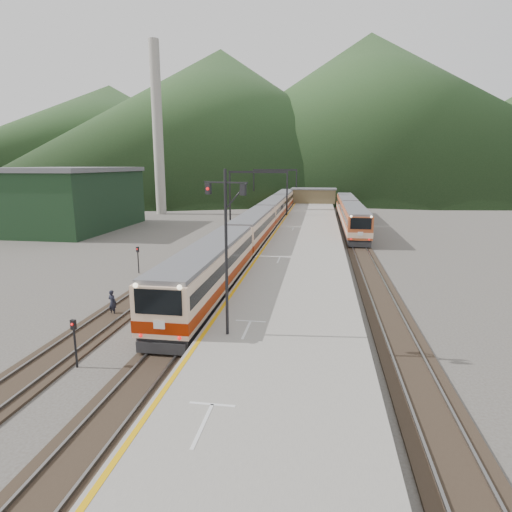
% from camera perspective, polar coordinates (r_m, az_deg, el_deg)
% --- Properties ---
extents(ground, '(400.00, 400.00, 0.00)m').
position_cam_1_polar(ground, '(17.84, -17.67, -18.81)').
color(ground, '#47423D').
rests_on(ground, ground).
extents(track_main, '(2.60, 200.00, 0.23)m').
position_cam_1_polar(track_main, '(54.81, 0.94, 2.75)').
color(track_main, black).
rests_on(track_main, ground).
extents(track_far, '(2.60, 200.00, 0.23)m').
position_cam_1_polar(track_far, '(55.69, -4.17, 2.87)').
color(track_far, black).
rests_on(track_far, ground).
extents(track_second, '(2.60, 200.00, 0.23)m').
position_cam_1_polar(track_second, '(54.49, 13.03, 2.38)').
color(track_second, black).
rests_on(track_second, ground).
extents(platform, '(8.00, 100.00, 1.00)m').
position_cam_1_polar(platform, '(52.31, 6.75, 2.69)').
color(platform, gray).
rests_on(platform, ground).
extents(gantry_near, '(9.55, 0.25, 8.00)m').
position_cam_1_polar(gantry_near, '(69.41, 0.29, 9.31)').
color(gantry_near, black).
rests_on(gantry_near, ground).
extents(gantry_far, '(9.55, 0.25, 8.00)m').
position_cam_1_polar(gantry_far, '(94.19, 2.54, 10.04)').
color(gantry_far, black).
rests_on(gantry_far, ground).
extents(warehouse, '(14.50, 20.50, 8.60)m').
position_cam_1_polar(warehouse, '(65.99, -23.84, 7.03)').
color(warehouse, black).
rests_on(warehouse, ground).
extents(smokestack, '(1.80, 1.80, 30.00)m').
position_cam_1_polar(smokestack, '(81.27, -12.97, 16.07)').
color(smokestack, '#9E998E').
rests_on(smokestack, ground).
extents(station_shed, '(9.40, 4.40, 3.10)m').
position_cam_1_polar(station_shed, '(91.83, 7.69, 8.01)').
color(station_shed, brown).
rests_on(station_shed, platform).
extents(hill_a, '(180.00, 180.00, 60.00)m').
position_cam_1_polar(hill_a, '(210.05, -4.60, 17.83)').
color(hill_a, '#213E1C').
rests_on(hill_a, ground).
extents(hill_b, '(220.00, 220.00, 75.00)m').
position_cam_1_polar(hill_b, '(246.30, 14.67, 18.40)').
color(hill_b, '#213E1C').
rests_on(hill_b, ground).
extents(hill_d, '(200.00, 200.00, 55.00)m').
position_cam_1_polar(hill_d, '(284.33, -18.62, 15.26)').
color(hill_d, '#213E1C').
rests_on(hill_d, ground).
extents(main_train, '(2.77, 76.03, 3.38)m').
position_cam_1_polar(main_train, '(56.75, 1.26, 4.96)').
color(main_train, beige).
rests_on(main_train, track_main).
extents(second_train, '(2.69, 36.63, 3.28)m').
position_cam_1_polar(second_train, '(65.22, 12.41, 5.57)').
color(second_train, '#B64F27').
rests_on(second_train, track_second).
extents(signal_mast, '(2.12, 0.78, 7.81)m').
position_cam_1_polar(signal_mast, '(19.68, -4.02, 2.50)').
color(signal_mast, black).
rests_on(signal_mast, platform).
extents(short_signal_a, '(0.24, 0.19, 2.27)m').
position_cam_1_polar(short_signal_a, '(21.03, -23.05, -9.91)').
color(short_signal_a, black).
rests_on(short_signal_a, ground).
extents(short_signal_b, '(0.23, 0.17, 2.27)m').
position_cam_1_polar(short_signal_b, '(43.02, -5.59, 1.98)').
color(short_signal_b, black).
rests_on(short_signal_b, ground).
extents(short_signal_c, '(0.27, 0.24, 2.27)m').
position_cam_1_polar(short_signal_c, '(37.13, -15.47, -0.04)').
color(short_signal_c, black).
rests_on(short_signal_c, ground).
extents(worker, '(0.66, 0.53, 1.57)m').
position_cam_1_polar(worker, '(27.52, -18.61, -5.90)').
color(worker, black).
rests_on(worker, ground).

